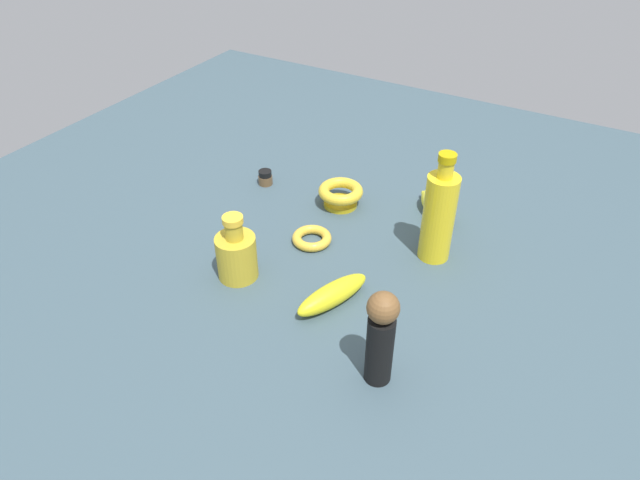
{
  "coord_description": "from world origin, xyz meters",
  "views": [
    {
      "loc": [
        -0.84,
        -0.48,
        0.77
      ],
      "look_at": [
        0.0,
        0.0,
        0.05
      ],
      "focal_mm": 32.08,
      "sensor_mm": 36.0,
      "label": 1
    }
  ],
  "objects_px": {
    "bangle": "(312,238)",
    "nail_polish_jar": "(265,178)",
    "banana": "(333,294)",
    "bottle_short": "(236,254)",
    "bottle_tall": "(439,215)",
    "person_figure_adult": "(381,336)",
    "bowl": "(341,193)",
    "cat_figurine": "(438,205)"
  },
  "relations": [
    {
      "from": "bangle",
      "to": "nail_polish_jar",
      "type": "relative_size",
      "value": 2.34
    },
    {
      "from": "bangle",
      "to": "banana",
      "type": "relative_size",
      "value": 0.52
    },
    {
      "from": "bottle_short",
      "to": "bottle_tall",
      "type": "distance_m",
      "value": 0.42
    },
    {
      "from": "person_figure_adult",
      "to": "bowl",
      "type": "bearing_deg",
      "value": 35.0
    },
    {
      "from": "bowl",
      "to": "bottle_tall",
      "type": "xyz_separation_m",
      "value": [
        -0.07,
        -0.27,
        0.07
      ]
    },
    {
      "from": "banana",
      "to": "nail_polish_jar",
      "type": "bearing_deg",
      "value": -109.34
    },
    {
      "from": "bottle_short",
      "to": "banana",
      "type": "xyz_separation_m",
      "value": [
        0.02,
        -0.21,
        -0.03
      ]
    },
    {
      "from": "person_figure_adult",
      "to": "banana",
      "type": "distance_m",
      "value": 0.21
    },
    {
      "from": "bangle",
      "to": "bottle_tall",
      "type": "distance_m",
      "value": 0.29
    },
    {
      "from": "bangle",
      "to": "person_figure_adult",
      "type": "bearing_deg",
      "value": -133.28
    },
    {
      "from": "bottle_short",
      "to": "banana",
      "type": "bearing_deg",
      "value": -83.81
    },
    {
      "from": "bottle_short",
      "to": "nail_polish_jar",
      "type": "xyz_separation_m",
      "value": [
        0.33,
        0.16,
        -0.04
      ]
    },
    {
      "from": "bowl",
      "to": "cat_figurine",
      "type": "bearing_deg",
      "value": -72.43
    },
    {
      "from": "bangle",
      "to": "bowl",
      "type": "relative_size",
      "value": 0.82
    },
    {
      "from": "bottle_tall",
      "to": "person_figure_adult",
      "type": "bearing_deg",
      "value": -173.97
    },
    {
      "from": "bowl",
      "to": "nail_polish_jar",
      "type": "bearing_deg",
      "value": 91.99
    },
    {
      "from": "bangle",
      "to": "bottle_short",
      "type": "relative_size",
      "value": 0.6
    },
    {
      "from": "cat_figurine",
      "to": "nail_polish_jar",
      "type": "relative_size",
      "value": 3.28
    },
    {
      "from": "banana",
      "to": "bowl",
      "type": "bearing_deg",
      "value": -133.65
    },
    {
      "from": "cat_figurine",
      "to": "bowl",
      "type": "xyz_separation_m",
      "value": [
        -0.07,
        0.22,
        0.0
      ]
    },
    {
      "from": "bottle_short",
      "to": "banana",
      "type": "relative_size",
      "value": 0.86
    },
    {
      "from": "bangle",
      "to": "banana",
      "type": "bearing_deg",
      "value": -138.03
    },
    {
      "from": "bangle",
      "to": "bottle_tall",
      "type": "xyz_separation_m",
      "value": [
        0.09,
        -0.25,
        0.1
      ]
    },
    {
      "from": "cat_figurine",
      "to": "bottle_short",
      "type": "xyz_separation_m",
      "value": [
        -0.41,
        0.28,
        0.02
      ]
    },
    {
      "from": "bottle_short",
      "to": "person_figure_adult",
      "type": "height_order",
      "value": "person_figure_adult"
    },
    {
      "from": "nail_polish_jar",
      "to": "cat_figurine",
      "type": "bearing_deg",
      "value": -79.92
    },
    {
      "from": "nail_polish_jar",
      "to": "person_figure_adult",
      "type": "bearing_deg",
      "value": -129.48
    },
    {
      "from": "person_figure_adult",
      "to": "banana",
      "type": "bearing_deg",
      "value": 51.65
    },
    {
      "from": "bottle_short",
      "to": "bowl",
      "type": "height_order",
      "value": "bottle_short"
    },
    {
      "from": "bottle_tall",
      "to": "person_figure_adult",
      "type": "xyz_separation_m",
      "value": [
        -0.37,
        -0.04,
        -0.01
      ]
    },
    {
      "from": "bottle_tall",
      "to": "nail_polish_jar",
      "type": "height_order",
      "value": "bottle_tall"
    },
    {
      "from": "banana",
      "to": "bottle_short",
      "type": "bearing_deg",
      "value": -63.2
    },
    {
      "from": "bottle_short",
      "to": "bottle_tall",
      "type": "bearing_deg",
      "value": -50.99
    },
    {
      "from": "cat_figurine",
      "to": "bangle",
      "type": "bearing_deg",
      "value": 138.57
    },
    {
      "from": "bangle",
      "to": "bottle_short",
      "type": "height_order",
      "value": "bottle_short"
    },
    {
      "from": "cat_figurine",
      "to": "bottle_tall",
      "type": "bearing_deg",
      "value": -162.35
    },
    {
      "from": "bangle",
      "to": "banana",
      "type": "height_order",
      "value": "banana"
    },
    {
      "from": "bottle_tall",
      "to": "cat_figurine",
      "type": "bearing_deg",
      "value": 17.65
    },
    {
      "from": "bottle_short",
      "to": "person_figure_adult",
      "type": "bearing_deg",
      "value": -105.24
    },
    {
      "from": "cat_figurine",
      "to": "bowl",
      "type": "relative_size",
      "value": 1.15
    },
    {
      "from": "cat_figurine",
      "to": "bottle_short",
      "type": "height_order",
      "value": "bottle_short"
    },
    {
      "from": "bowl",
      "to": "bottle_tall",
      "type": "height_order",
      "value": "bottle_tall"
    }
  ]
}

